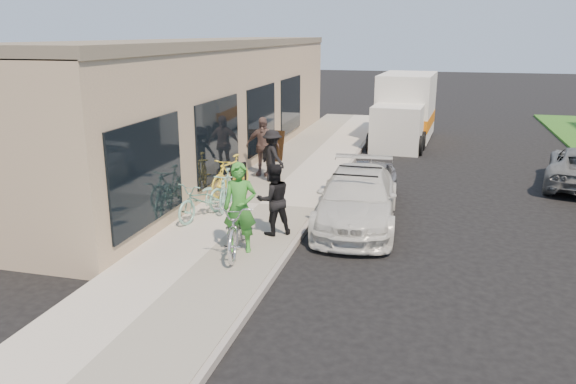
# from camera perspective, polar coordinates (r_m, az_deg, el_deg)

# --- Properties ---
(ground) EXTENTS (120.00, 120.00, 0.00)m
(ground) POSITION_cam_1_polar(r_m,az_deg,el_deg) (11.44, 2.10, -6.91)
(ground) COLOR black
(ground) RESTS_ON ground
(sidewalk) EXTENTS (3.00, 34.00, 0.15)m
(sidewalk) POSITION_cam_1_polar(r_m,az_deg,el_deg) (14.63, -2.94, -1.46)
(sidewalk) COLOR #B7B0A4
(sidewalk) RESTS_ON ground
(curb) EXTENTS (0.12, 34.00, 0.13)m
(curb) POSITION_cam_1_polar(r_m,az_deg,el_deg) (14.26, 3.01, -1.97)
(curb) COLOR gray
(curb) RESTS_ON ground
(storefront) EXTENTS (3.60, 20.00, 4.22)m
(storefront) POSITION_cam_1_polar(r_m,az_deg,el_deg) (19.91, -7.62, 9.08)
(storefront) COLOR tan
(storefront) RESTS_ON ground
(bike_rack) EXTENTS (0.26, 0.61, 0.90)m
(bike_rack) POSITION_cam_1_polar(r_m,az_deg,el_deg) (15.20, -5.04, 1.59)
(bike_rack) COLOR black
(bike_rack) RESTS_ON sidewalk
(sandwich_board) EXTENTS (0.73, 0.74, 1.02)m
(sandwich_board) POSITION_cam_1_polar(r_m,az_deg,el_deg) (19.40, -1.57, 4.69)
(sandwich_board) COLOR black
(sandwich_board) RESTS_ON sidewalk
(sedan_white) EXTENTS (2.11, 4.60, 1.34)m
(sedan_white) POSITION_cam_1_polar(r_m,az_deg,el_deg) (13.38, 7.06, -0.65)
(sedan_white) COLOR silver
(sedan_white) RESTS_ON ground
(sedan_silver) EXTENTS (1.54, 3.46, 1.15)m
(sedan_silver) POSITION_cam_1_polar(r_m,az_deg,el_deg) (14.90, 7.94, 0.74)
(sedan_silver) COLOR gray
(sedan_silver) RESTS_ON ground
(moving_truck) EXTENTS (2.46, 5.78, 2.78)m
(moving_truck) POSITION_cam_1_polar(r_m,az_deg,el_deg) (24.24, 11.77, 7.96)
(moving_truck) COLOR silver
(moving_truck) RESTS_ON ground
(tandem_bike) EXTENTS (1.09, 2.18, 1.09)m
(tandem_bike) POSITION_cam_1_polar(r_m,az_deg,el_deg) (11.34, -5.02, -3.40)
(tandem_bike) COLOR silver
(tandem_bike) RESTS_ON sidewalk
(woman_rider) EXTENTS (0.75, 0.58, 1.83)m
(woman_rider) POSITION_cam_1_polar(r_m,az_deg,el_deg) (11.23, -4.91, -1.60)
(woman_rider) COLOR #34882D
(woman_rider) RESTS_ON sidewalk
(man_standing) EXTENTS (0.97, 0.93, 1.58)m
(man_standing) POSITION_cam_1_polar(r_m,az_deg,el_deg) (12.18, -1.47, -0.76)
(man_standing) COLOR black
(man_standing) RESTS_ON sidewalk
(cruiser_bike_a) EXTENTS (0.73, 1.68, 0.98)m
(cruiser_bike_a) POSITION_cam_1_polar(r_m,az_deg,el_deg) (14.16, -6.30, 0.24)
(cruiser_bike_a) COLOR #83C4B1
(cruiser_bike_a) RESTS_ON sidewalk
(cruiser_bike_b) EXTENTS (1.01, 1.86, 0.93)m
(cruiser_bike_b) POSITION_cam_1_polar(r_m,az_deg,el_deg) (13.49, -8.69, -0.75)
(cruiser_bike_b) COLOR #83C4B1
(cruiser_bike_b) RESTS_ON sidewalk
(cruiser_bike_c) EXTENTS (0.93, 1.84, 1.07)m
(cruiser_bike_c) POSITION_cam_1_polar(r_m,az_deg,el_deg) (15.39, -5.84, 1.70)
(cruiser_bike_c) COLOR yellow
(cruiser_bike_c) RESTS_ON sidewalk
(bystander_a) EXTENTS (1.14, 1.08, 1.56)m
(bystander_a) POSITION_cam_1_polar(r_m,az_deg,el_deg) (16.58, -1.60, 3.67)
(bystander_a) COLOR black
(bystander_a) RESTS_ON sidewalk
(bystander_b) EXTENTS (1.07, 0.46, 1.82)m
(bystander_b) POSITION_cam_1_polar(r_m,az_deg,el_deg) (17.36, -2.59, 4.66)
(bystander_b) COLOR brown
(bystander_b) RESTS_ON sidewalk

